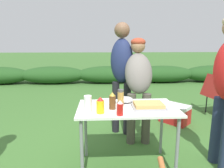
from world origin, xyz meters
TOP-DOWN VIEW (x-y plane):
  - ground_plane at (0.00, 0.00)m, footprint 60.00×60.00m
  - shrub_hedge at (-0.00, 5.13)m, footprint 14.40×0.90m
  - folding_table at (0.00, 0.00)m, footprint 1.10×0.64m
  - food_tray at (0.23, -0.04)m, footprint 0.35×0.25m
  - plate_stack at (-0.23, 0.16)m, footprint 0.23×0.23m
  - mixing_bowl at (0.00, 0.17)m, footprint 0.18×0.18m
  - paper_cup_stack at (-0.43, -0.13)m, footprint 0.08×0.08m
  - beer_bottle at (-0.17, -0.06)m, footprint 0.07×0.07m
  - mustard_bottle at (-0.30, -0.18)m, footprint 0.08×0.08m
  - spice_jar at (-0.07, 0.04)m, footprint 0.07×0.07m
  - ketchup_bottle at (-0.11, -0.25)m, footprint 0.06×0.06m
  - standing_person_with_beanie at (0.25, 0.67)m, footprint 0.40×0.50m
  - standing_person_in_olive_jacket at (0.03, 0.92)m, footprint 0.44×0.40m
  - camp_chair_green_behind_table at (2.04, 1.60)m, footprint 0.66×0.56m
  - cooler_box at (1.06, 1.28)m, footprint 0.56×0.57m

SIDE VIEW (x-z plane):
  - ground_plane at x=0.00m, z-range 0.00..0.00m
  - cooler_box at x=1.06m, z-range 0.00..0.34m
  - shrub_hedge at x=0.00m, z-range 0.00..0.62m
  - camp_chair_green_behind_table at x=2.04m, z-range 0.05..0.88m
  - folding_table at x=0.00m, z-range 0.29..1.03m
  - plate_stack at x=-0.23m, z-range 0.74..0.77m
  - food_tray at x=0.23m, z-range 0.74..0.79m
  - mixing_bowl at x=0.00m, z-range 0.74..0.81m
  - ketchup_bottle at x=-0.11m, z-range 0.74..0.89m
  - mustard_bottle at x=-0.30m, z-range 0.74..0.90m
  - paper_cup_stack at x=-0.43m, z-range 0.74..0.91m
  - beer_bottle at x=-0.17m, z-range 0.74..0.92m
  - spice_jar at x=-0.07m, z-range 0.74..0.93m
  - standing_person_with_beanie at x=0.25m, z-range 0.17..1.68m
  - standing_person_in_olive_jacket at x=0.03m, z-range 0.19..1.93m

